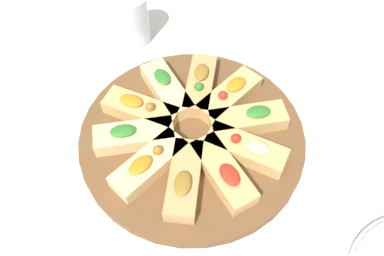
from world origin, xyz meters
name	(u,v)px	position (x,y,z in m)	size (l,w,h in m)	color
ground_plane	(192,139)	(0.00, 0.00, 0.00)	(3.00, 3.00, 0.00)	silver
serving_board	(192,136)	(0.00, 0.00, 0.01)	(0.37, 0.37, 0.02)	brown
focaccia_slice_0	(200,85)	(-0.07, -0.06, 0.03)	(0.12, 0.12, 0.04)	tan
focaccia_slice_1	(166,89)	(-0.02, -0.09, 0.03)	(0.07, 0.13, 0.04)	#E5C689
focaccia_slice_2	(141,109)	(0.04, -0.08, 0.03)	(0.10, 0.13, 0.04)	tan
focaccia_slice_3	(134,136)	(0.08, -0.05, 0.03)	(0.13, 0.10, 0.04)	#E5C689
focaccia_slice_4	(149,164)	(0.09, 0.01, 0.03)	(0.13, 0.06, 0.04)	#E5C689
focaccia_slice_5	(184,179)	(0.07, 0.06, 0.03)	(0.12, 0.12, 0.04)	tan
focaccia_slice_6	(223,172)	(0.02, 0.09, 0.03)	(0.07, 0.13, 0.04)	tan
focaccia_slice_7	(246,149)	(-0.04, 0.09, 0.03)	(0.09, 0.13, 0.04)	tan
focaccia_slice_8	(248,119)	(-0.08, 0.05, 0.03)	(0.13, 0.10, 0.04)	tan
focaccia_slice_9	(230,95)	(-0.09, -0.01, 0.03)	(0.13, 0.06, 0.04)	tan
water_glass	(133,19)	(-0.07, -0.26, 0.05)	(0.06, 0.06, 0.10)	silver
napkin_stack	(227,3)	(-0.29, -0.23, 0.00)	(0.12, 0.11, 0.01)	white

